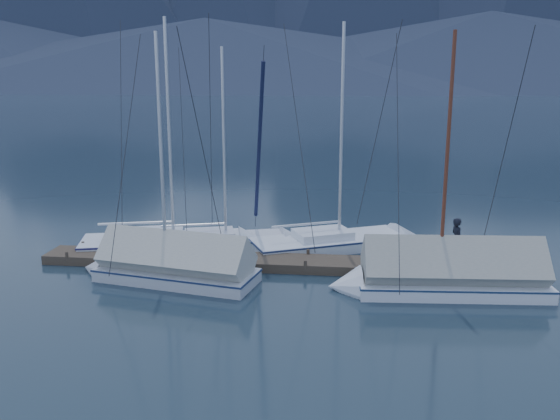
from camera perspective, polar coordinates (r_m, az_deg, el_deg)
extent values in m
plane|color=black|center=(20.36, -0.65, -7.32)|extent=(1000.00, 1000.00, 0.00)
cone|color=#192133|center=(266.46, -7.19, 14.68)|extent=(416.00, 416.00, 30.00)
cone|color=#192133|center=(270.28, 19.51, 14.24)|extent=(390.00, 390.00, 32.00)
cube|color=#382D23|center=(22.18, 0.00, -5.12)|extent=(18.00, 1.50, 0.34)
cube|color=black|center=(23.66, -14.64, -4.94)|extent=(3.00, 1.30, 0.30)
cube|color=black|center=(22.25, 0.00, -5.65)|extent=(3.00, 1.30, 0.30)
cube|color=black|center=(22.40, 15.52, -6.02)|extent=(3.00, 1.30, 0.30)
cylinder|color=#382D23|center=(24.94, -18.42, -3.30)|extent=(0.12, 0.12, 0.35)
cylinder|color=#382D23|center=(23.73, -19.83, -4.23)|extent=(0.12, 0.12, 0.35)
cylinder|color=#382D23|center=(23.84, -11.85, -3.64)|extent=(0.12, 0.12, 0.35)
cylinder|color=#382D23|center=(22.58, -12.96, -4.65)|extent=(0.12, 0.12, 0.35)
cylinder|color=#382D23|center=(23.08, -4.75, -3.96)|extent=(0.12, 0.12, 0.35)
cylinder|color=#382D23|center=(21.78, -5.47, -5.03)|extent=(0.12, 0.12, 0.35)
cylinder|color=#382D23|center=(22.70, 2.72, -4.22)|extent=(0.12, 0.12, 0.35)
cylinder|color=#382D23|center=(21.37, 2.46, -5.33)|extent=(0.12, 0.12, 0.35)
cylinder|color=#382D23|center=(22.71, 10.31, -4.42)|extent=(0.12, 0.12, 0.35)
cylinder|color=#382D23|center=(21.38, 10.54, -5.54)|extent=(0.12, 0.12, 0.35)
cylinder|color=#382D23|center=(23.11, 17.78, -4.53)|extent=(0.12, 0.12, 0.35)
cylinder|color=#382D23|center=(21.81, 18.46, -5.63)|extent=(0.12, 0.12, 0.35)
cube|color=silver|center=(24.91, -11.16, -3.41)|extent=(6.86, 3.75, 0.72)
cube|color=silver|center=(25.01, -11.13, -4.13)|extent=(5.66, 2.55, 0.33)
cube|color=navy|center=(24.83, -11.19, -2.74)|extent=(6.92, 3.78, 0.07)
cone|color=silver|center=(24.97, -2.53, -3.13)|extent=(1.68, 2.32, 2.09)
cube|color=silver|center=(24.79, -11.97, -2.27)|extent=(2.59, 2.05, 0.33)
cylinder|color=#B2B7BF|center=(24.00, -10.61, 7.46)|extent=(0.13, 0.13, 8.69)
cylinder|color=#B2B7BF|center=(24.74, -13.78, -1.23)|extent=(2.86, 0.83, 0.10)
cylinder|color=#26262B|center=(23.99, -6.69, 7.58)|extent=(0.85, 3.18, 8.70)
cube|color=silver|center=(24.83, -6.10, -3.32)|extent=(6.05, 3.51, 0.63)
cube|color=silver|center=(24.91, -6.08, -3.96)|extent=(4.98, 2.43, 0.29)
cube|color=#182E48|center=(24.76, -6.11, -2.73)|extent=(6.11, 3.54, 0.06)
cone|color=silver|center=(25.27, 1.40, -2.96)|extent=(1.54, 2.07, 1.84)
cube|color=silver|center=(24.69, -6.79, -2.33)|extent=(2.31, 1.87, 0.29)
cylinder|color=#B2B7BF|center=(24.03, -5.42, 6.25)|extent=(0.11, 0.11, 7.66)
cylinder|color=#B2B7BF|center=(24.55, -8.37, -1.43)|extent=(2.50, 0.84, 0.09)
cylinder|color=#26262B|center=(24.19, -2.01, 6.34)|extent=(0.87, 2.77, 7.67)
cube|color=silver|center=(24.61, 4.79, -3.41)|extent=(6.69, 4.68, 0.70)
cube|color=silver|center=(24.71, 4.77, -4.12)|extent=(5.41, 3.40, 0.32)
cube|color=navy|center=(24.53, 4.80, -2.74)|extent=(6.76, 4.72, 0.06)
cone|color=silver|center=(26.26, 12.17, -2.61)|extent=(1.94, 2.35, 2.05)
cube|color=silver|center=(24.35, 4.12, -2.33)|extent=(2.66, 2.31, 0.32)
cylinder|color=#B2B7BF|center=(23.90, 5.94, 7.36)|extent=(0.13, 0.13, 8.53)
cylinder|color=#B2B7BF|center=(23.95, 2.49, -1.38)|extent=(2.64, 1.33, 0.10)
cylinder|color=#26262B|center=(24.61, 9.35, 7.42)|extent=(1.41, 2.92, 8.54)
cube|color=white|center=(20.62, 16.11, -7.24)|extent=(6.27, 2.60, 0.65)
cube|color=white|center=(20.72, 16.06, -8.01)|extent=(5.28, 1.56, 0.30)
cube|color=navy|center=(20.52, 16.16, -6.51)|extent=(6.33, 2.62, 0.06)
cone|color=white|center=(20.09, 6.24, -7.32)|extent=(1.23, 2.16, 2.09)
cylinder|color=#592819|center=(19.49, 15.77, 4.65)|extent=(0.12, 0.12, 7.91)
cylinder|color=#592819|center=(20.58, 18.96, -4.77)|extent=(2.76, 0.28, 0.09)
cylinder|color=#26262B|center=(19.20, 11.29, 4.77)|extent=(0.24, 3.08, 7.92)
cube|color=gray|center=(20.38, 16.24, -5.33)|extent=(5.97, 2.61, 2.22)
cube|color=silver|center=(21.07, -9.89, -6.45)|extent=(5.85, 3.06, 0.66)
cube|color=silver|center=(21.17, -9.86, -7.21)|extent=(4.85, 2.02, 0.30)
cube|color=navy|center=(20.98, -9.92, -5.74)|extent=(5.91, 3.09, 0.06)
cone|color=silver|center=(22.71, -17.14, -5.41)|extent=(1.45, 2.09, 1.91)
cylinder|color=#B2B7BF|center=(20.26, -11.36, 5.24)|extent=(0.12, 0.12, 7.95)
cylinder|color=#B2B7BF|center=(20.35, -7.51, -4.34)|extent=(2.47, 0.59, 0.09)
cylinder|color=#26262B|center=(20.97, -14.69, 5.33)|extent=(0.59, 2.75, 7.96)
cube|color=#A9A99E|center=(20.84, -9.97, -4.57)|extent=(5.58, 3.04, 2.02)
imported|color=black|center=(22.43, 16.64, -2.80)|extent=(0.56, 0.70, 1.66)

